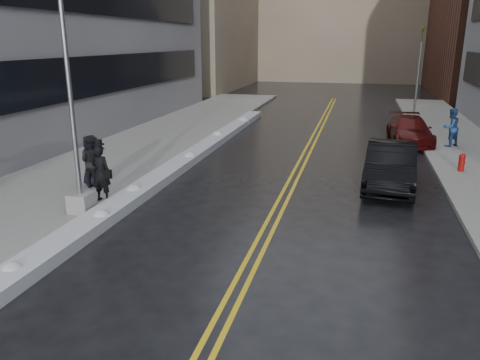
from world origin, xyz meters
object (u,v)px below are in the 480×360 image
Objects in this scene: pedestrian_east at (451,127)px; fire_hydrant at (462,161)px; traffic_signal at (419,69)px; lamppost at (74,136)px; pedestrian_fedora at (101,173)px; pedestrian_c at (91,161)px; car_black at (390,166)px; car_maroon at (410,130)px; pedestrian_b at (92,161)px.

fire_hydrant is at bearing 49.02° from pedestrian_east.
fire_hydrant is at bearing -87.95° from traffic_signal.
traffic_signal is at bearing 61.79° from lamppost.
traffic_signal reaches higher than pedestrian_fedora.
traffic_signal reaches higher than fire_hydrant.
traffic_signal reaches higher than pedestrian_east.
pedestrian_fedora is at bearing 147.03° from pedestrian_c.
fire_hydrant is 3.83m from car_black.
car_maroon is at bearing -120.04° from pedestrian_c.
pedestrian_c reaches higher than fire_hydrant.
pedestrian_c is at bearing -141.13° from car_maroon.
car_black is (-3.22, -7.32, -0.28)m from pedestrian_east.
pedestrian_east is at bearing 70.37° from car_black.
pedestrian_east is (13.73, 10.29, 0.02)m from pedestrian_c.
car_maroon is (-1.00, -8.17, -2.71)m from traffic_signal.
lamppost is 1.82m from pedestrian_fedora.
pedestrian_b is (-12.82, -19.57, -2.31)m from traffic_signal.
car_maroon is at bearing 84.41° from car_black.
pedestrian_east is 0.40× the size of car_maroon.
pedestrian_c is at bearing -160.09° from car_black.
traffic_signal is at bearing 78.53° from car_maroon.
pedestrian_c is 0.38× the size of car_black.
pedestrian_b is 0.39× the size of car_maroon.
traffic_signal is 24.05m from pedestrian_fedora.
car_black is at bearing -148.69° from pedestrian_fedora.
car_maroon is at bearing -65.85° from pedestrian_east.
traffic_signal reaches higher than car_black.
pedestrian_c is 0.39× the size of car_maroon.
traffic_signal is 1.21× the size of car_black.
pedestrian_c is 17.16m from pedestrian_east.
car_black is at bearing -147.60° from pedestrian_c.
traffic_signal is 3.17× the size of pedestrian_fedora.
lamppost reaches higher than pedestrian_fedora.
traffic_signal reaches higher than car_maroon.
pedestrian_b is at bearing 148.06° from pedestrian_c.
pedestrian_fedora reaches higher than fire_hydrant.
lamppost is 1.59× the size of car_maroon.
pedestrian_east reaches higher than car_black.
car_black is (10.52, 2.98, -0.26)m from pedestrian_c.
pedestrian_fedora is at bearing -134.57° from car_maroon.
car_black is at bearing -104.19° from car_maroon.
pedestrian_east is (0.80, -9.14, -2.30)m from traffic_signal.
pedestrian_fedora is at bearing -150.41° from car_black.
lamppost is 1.53× the size of car_black.
fire_hydrant is 14.50m from pedestrian_c.
fire_hydrant is at bearing -80.07° from car_maroon.
lamppost is 3.00m from pedestrian_b.
fire_hydrant is 4.90m from pedestrian_east.
pedestrian_fedora is 10.29m from car_black.
pedestrian_east is (12.60, 12.86, -1.43)m from lamppost.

